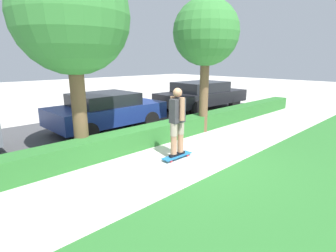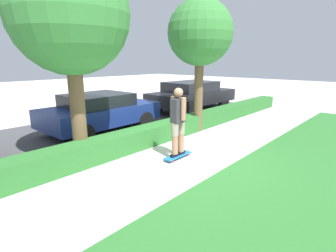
# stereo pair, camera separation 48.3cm
# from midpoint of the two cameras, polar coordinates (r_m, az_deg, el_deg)

# --- Properties ---
(ground_plane) EXTENTS (60.00, 60.00, 0.00)m
(ground_plane) POSITION_cam_midpoint_polar(r_m,az_deg,el_deg) (6.60, 1.97, -7.32)
(ground_plane) COLOR beige
(grass_lawn_strip) EXTENTS (18.09, 4.00, 0.01)m
(grass_lawn_strip) POSITION_cam_midpoint_polar(r_m,az_deg,el_deg) (5.38, 28.11, -14.28)
(grass_lawn_strip) COLOR #2D702D
(grass_lawn_strip) RESTS_ON ground_plane
(street_asphalt) EXTENTS (18.09, 5.00, 0.01)m
(street_asphalt) POSITION_cam_midpoint_polar(r_m,az_deg,el_deg) (9.71, -17.37, -0.89)
(street_asphalt) COLOR #474749
(street_asphalt) RESTS_ON ground_plane
(hedge_row) EXTENTS (18.09, 0.60, 0.55)m
(hedge_row) POSITION_cam_midpoint_polar(r_m,az_deg,el_deg) (7.58, -7.32, -2.37)
(hedge_row) COLOR #2D702D
(hedge_row) RESTS_ON ground_plane
(skateboard) EXTENTS (0.88, 0.24, 0.08)m
(skateboard) POSITION_cam_midpoint_polar(r_m,az_deg,el_deg) (6.66, 0.06, -6.50)
(skateboard) COLOR #1E6BAD
(skateboard) RESTS_ON ground_plane
(skater_person) EXTENTS (0.50, 0.44, 1.70)m
(skater_person) POSITION_cam_midpoint_polar(r_m,az_deg,el_deg) (6.39, 0.07, 1.24)
(skater_person) COLOR black
(skater_person) RESTS_ON skateboard
(tree_near) EXTENTS (2.66, 2.66, 4.72)m
(tree_near) POSITION_cam_midpoint_polar(r_m,az_deg,el_deg) (6.67, -22.70, 21.23)
(tree_near) COLOR brown
(tree_near) RESTS_ON ground_plane
(tree_mid) EXTENTS (2.12, 2.12, 4.34)m
(tree_mid) POSITION_cam_midpoint_polar(r_m,az_deg,el_deg) (8.98, 5.40, 19.31)
(tree_mid) COLOR brown
(tree_mid) RESTS_ON ground_plane
(parked_car_middle) EXTENTS (3.98, 2.06, 1.31)m
(parked_car_middle) POSITION_cam_midpoint_polar(r_m,az_deg,el_deg) (9.40, -15.98, 3.10)
(parked_car_middle) COLOR navy
(parked_car_middle) RESTS_ON ground_plane
(parked_car_rear) EXTENTS (4.79, 2.16, 1.40)m
(parked_car_rear) POSITION_cam_midpoint_polar(r_m,az_deg,el_deg) (13.04, 4.18, 6.83)
(parked_car_rear) COLOR black
(parked_car_rear) RESTS_ON ground_plane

